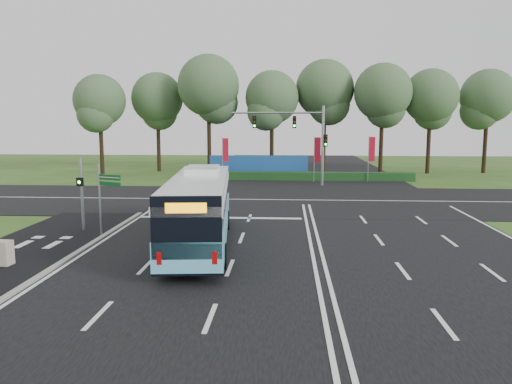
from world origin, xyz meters
TOP-DOWN VIEW (x-y plane):
  - ground at (0.00, 0.00)m, footprint 120.00×120.00m
  - road_main at (0.00, 0.00)m, footprint 20.00×120.00m
  - road_cross at (0.00, 12.00)m, footprint 120.00×14.00m
  - bike_path at (-12.50, -3.00)m, footprint 5.00×18.00m
  - kerb_strip at (-10.10, -3.00)m, footprint 0.25×18.00m
  - city_bus at (-5.08, -1.47)m, footprint 3.65×12.07m
  - pedestrian_signal at (-11.64, 1.10)m, footprint 0.33×0.43m
  - street_sign at (-10.02, -0.01)m, footprint 1.31×0.61m
  - utility_cabinet at (-12.23, -5.21)m, footprint 0.67×0.58m
  - banner_flag_left at (-7.02, 23.43)m, footprint 0.57×0.29m
  - banner_flag_mid at (1.63, 22.99)m, footprint 0.62×0.21m
  - banner_flag_right at (6.75, 23.81)m, footprint 0.64×0.14m
  - traffic_light_gantry at (0.21, 20.50)m, footprint 8.41×0.28m
  - hedge at (0.00, 24.50)m, footprint 22.00×1.20m
  - blue_hoarding at (-4.00, 27.00)m, footprint 10.00×0.30m
  - eucalyptus_row at (-0.05, 31.52)m, footprint 47.49×9.55m

SIDE VIEW (x-z plane):
  - ground at x=0.00m, z-range 0.00..0.00m
  - road_main at x=0.00m, z-range 0.00..0.04m
  - road_cross at x=0.00m, z-range 0.00..0.05m
  - bike_path at x=-12.50m, z-range 0.00..0.06m
  - kerb_strip at x=-10.10m, z-range 0.00..0.12m
  - hedge at x=0.00m, z-range 0.00..0.80m
  - utility_cabinet at x=-12.23m, z-range 0.00..1.02m
  - blue_hoarding at x=-4.00m, z-range 0.00..2.20m
  - city_bus at x=-5.08m, z-range 0.01..3.42m
  - pedestrian_signal at x=-11.64m, z-range 0.18..3.98m
  - street_sign at x=-10.02m, z-range 0.50..4.11m
  - banner_flag_left at x=-7.02m, z-range 0.65..4.83m
  - banner_flag_mid at x=1.63m, z-range 0.66..4.96m
  - banner_flag_right at x=6.75m, z-range 0.67..4.98m
  - traffic_light_gantry at x=0.21m, z-range 1.16..8.16m
  - eucalyptus_row at x=-0.05m, z-range 2.23..15.01m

